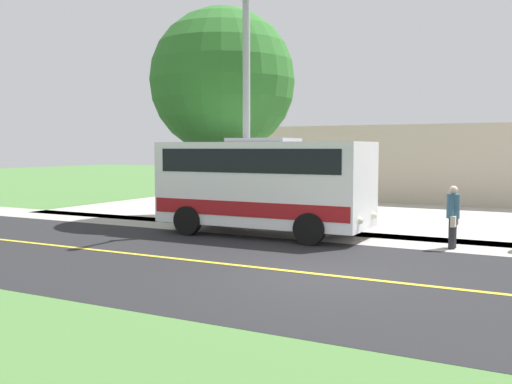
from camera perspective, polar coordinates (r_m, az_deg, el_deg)
ground_plane at (r=12.43m, az=5.74°, el=-8.09°), size 120.00×120.00×0.00m
road_surface at (r=12.43m, az=5.74°, el=-8.07°), size 8.00×100.00×0.01m
sidewalk at (r=17.28m, az=12.22°, el=-4.62°), size 2.40×100.00×0.01m
parking_lot_surface at (r=23.86m, az=23.87°, el=-2.43°), size 14.00×36.00×0.01m
road_centre_line at (r=12.43m, az=5.74°, el=-8.05°), size 0.16×100.00×0.00m
shuttle_bus_front at (r=17.70m, az=0.76°, el=1.00°), size 2.63×6.63×2.98m
pedestrian_with_bags at (r=16.16m, az=18.96°, el=-2.17°), size 0.72×0.34×1.68m
street_light_pole at (r=18.47m, az=-1.15°, el=8.95°), size 1.97×0.24×7.49m
tree_curbside at (r=21.91m, az=-3.34°, el=10.89°), size 5.43×5.43×7.89m
commercial_building at (r=33.04m, az=19.20°, el=2.80°), size 10.00×23.36×3.80m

